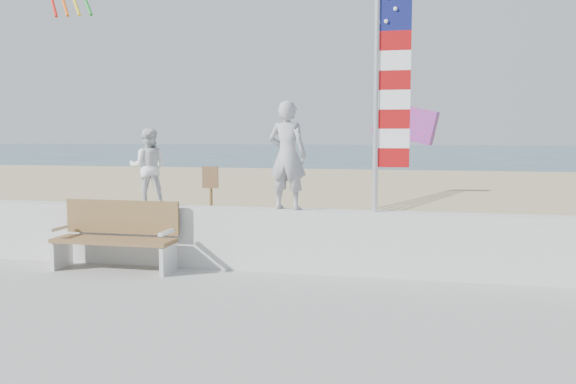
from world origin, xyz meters
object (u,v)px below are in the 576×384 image
bench (117,235)px  flag (386,73)px  child (148,167)px  adult (287,155)px

bench → flag: bearing=6.7°
child → bench: (-0.31, -0.45, -0.98)m
flag → bench: bearing=-173.3°
adult → child: adult is taller
bench → adult: bearing=10.4°
child → flag: bearing=161.2°
bench → flag: size_ratio=0.51×
child → flag: 3.78m
child → flag: size_ratio=0.33×
adult → child: 2.17m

